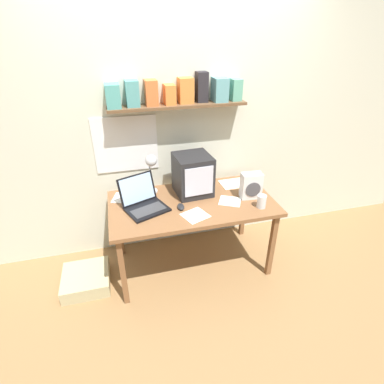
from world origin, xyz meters
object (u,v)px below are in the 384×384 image
(printed_handout, at_px, (230,201))
(computer_mouse, at_px, (181,207))
(laptop, at_px, (143,201))
(open_notebook, at_px, (123,198))
(desk_lamp, at_px, (151,166))
(space_heater, at_px, (251,186))
(loose_paper_near_monitor, at_px, (233,183))
(juice_glass, at_px, (261,202))
(corner_desk, at_px, (192,207))
(loose_paper_near_laptop, at_px, (195,215))
(floor_cushion, at_px, (86,279))
(crt_monitor, at_px, (193,175))

(printed_handout, bearing_deg, computer_mouse, -179.77)
(laptop, height_order, open_notebook, laptop)
(laptop, distance_m, desk_lamp, 0.32)
(open_notebook, bearing_deg, space_heater, -13.95)
(space_heater, xyz_separation_m, loose_paper_near_monitor, (-0.05, 0.29, -0.12))
(desk_lamp, height_order, juice_glass, desk_lamp)
(corner_desk, relative_size, open_notebook, 6.19)
(loose_paper_near_laptop, bearing_deg, floor_cushion, 169.44)
(printed_handout, bearing_deg, space_heater, 6.87)
(juice_glass, bearing_deg, space_heater, 96.23)
(crt_monitor, relative_size, loose_paper_near_monitor, 1.45)
(crt_monitor, xyz_separation_m, loose_paper_near_monitor, (0.44, 0.07, -0.18))
(juice_glass, xyz_separation_m, loose_paper_near_monitor, (-0.07, 0.47, -0.05))
(crt_monitor, relative_size, open_notebook, 1.57)
(floor_cushion, bearing_deg, laptop, 5.89)
(space_heater, height_order, printed_handout, space_heater)
(desk_lamp, bearing_deg, loose_paper_near_laptop, -67.04)
(space_heater, height_order, computer_mouse, space_heater)
(computer_mouse, xyz_separation_m, loose_paper_near_laptop, (0.09, -0.14, -0.01))
(desk_lamp, distance_m, juice_glass, 1.02)
(open_notebook, xyz_separation_m, loose_paper_near_monitor, (1.08, 0.01, 0.00))
(computer_mouse, xyz_separation_m, open_notebook, (-0.47, 0.31, -0.01))
(floor_cushion, bearing_deg, open_notebook, 32.19)
(crt_monitor, bearing_deg, space_heater, -28.85)
(desk_lamp, xyz_separation_m, juice_glass, (0.88, -0.47, -0.23))
(open_notebook, bearing_deg, laptop, -52.05)
(desk_lamp, bearing_deg, printed_handout, -34.85)
(loose_paper_near_monitor, relative_size, loose_paper_near_laptop, 1.03)
(corner_desk, height_order, crt_monitor, crt_monitor)
(laptop, xyz_separation_m, loose_paper_near_laptop, (0.40, -0.24, -0.06))
(desk_lamp, distance_m, loose_paper_near_monitor, 0.86)
(corner_desk, bearing_deg, floor_cushion, -177.73)
(space_heater, height_order, floor_cushion, space_heater)
(loose_paper_near_monitor, bearing_deg, printed_handout, -116.42)
(desk_lamp, bearing_deg, crt_monitor, -19.05)
(loose_paper_near_monitor, bearing_deg, space_heater, -80.41)
(laptop, relative_size, loose_paper_near_laptop, 1.73)
(space_heater, distance_m, loose_paper_near_laptop, 0.60)
(desk_lamp, height_order, computer_mouse, desk_lamp)
(open_notebook, xyz_separation_m, floor_cushion, (-0.42, -0.27, -0.66))
(printed_handout, bearing_deg, corner_desk, 166.47)
(corner_desk, xyz_separation_m, desk_lamp, (-0.32, 0.23, 0.35))
(loose_paper_near_monitor, bearing_deg, floor_cushion, -169.65)
(loose_paper_near_laptop, relative_size, printed_handout, 1.01)
(corner_desk, relative_size, crt_monitor, 3.95)
(loose_paper_near_monitor, bearing_deg, loose_paper_near_laptop, -138.63)
(crt_monitor, distance_m, laptop, 0.52)
(computer_mouse, relative_size, loose_paper_near_monitor, 0.43)
(loose_paper_near_laptop, bearing_deg, corner_desk, 82.12)
(crt_monitor, bearing_deg, corner_desk, -111.43)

